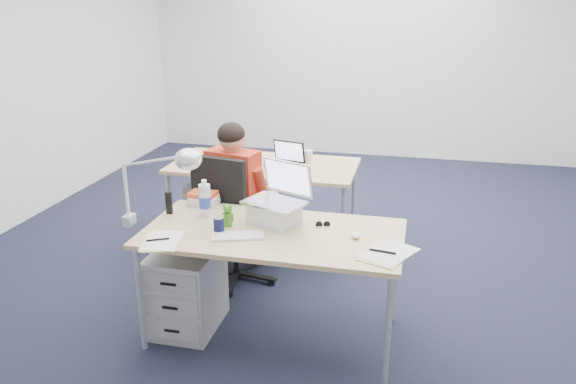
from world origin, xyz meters
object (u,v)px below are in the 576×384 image
at_px(desk_near, 273,238).
at_px(can_koozie, 219,224).
at_px(desk_far, 264,169).
at_px(sunglasses, 323,224).
at_px(office_chair, 234,245).
at_px(drawer_pedestal_far, 215,209).
at_px(book_stack, 203,198).
at_px(silver_laptop, 274,195).
at_px(water_bottle, 205,198).
at_px(wireless_keyboard, 238,236).
at_px(bear_figurine, 228,215).
at_px(seated_person, 243,198).
at_px(drawer_pedestal_near, 187,289).
at_px(far_cup, 308,156).
at_px(dark_laptop, 284,154).
at_px(computer_mouse, 355,236).
at_px(cordless_phone, 169,203).
at_px(desk_lamp, 150,186).
at_px(headphones, 263,216).

xyz_separation_m(desk_near, can_koozie, (-0.32, -0.09, 0.10)).
height_order(desk_far, sunglasses, sunglasses).
relative_size(office_chair, drawer_pedestal_far, 1.89).
bearing_deg(desk_near, book_stack, 149.48).
relative_size(silver_laptop, water_bottle, 1.52).
relative_size(wireless_keyboard, bear_figurine, 2.10).
bearing_deg(seated_person, drawer_pedestal_near, -85.08).
bearing_deg(drawer_pedestal_far, far_cup, 10.47).
relative_size(desk_near, drawer_pedestal_near, 2.91).
bearing_deg(dark_laptop, water_bottle, -85.40).
xyz_separation_m(seated_person, drawer_pedestal_far, (-0.46, 0.58, -0.35)).
height_order(wireless_keyboard, far_cup, far_cup).
relative_size(silver_laptop, computer_mouse, 4.65).
distance_m(cordless_phone, sunglasses, 1.04).
height_order(desk_near, wireless_keyboard, wireless_keyboard).
xyz_separation_m(desk_far, wireless_keyboard, (0.27, -1.55, 0.05)).
bearing_deg(dark_laptop, computer_mouse, -45.93).
height_order(cordless_phone, desk_lamp, desk_lamp).
bearing_deg(cordless_phone, wireless_keyboard, -31.38).
xyz_separation_m(drawer_pedestal_far, cordless_phone, (0.17, -1.27, 0.53)).
relative_size(desk_far, book_stack, 8.03).
bearing_deg(headphones, cordless_phone, -163.17).
height_order(silver_laptop, far_cup, silver_laptop).
bearing_deg(water_bottle, cordless_phone, -177.42).
relative_size(dark_laptop, far_cup, 2.66).
xyz_separation_m(desk_near, headphones, (-0.12, 0.20, 0.06)).
bearing_deg(office_chair, headphones, -40.52).
relative_size(computer_mouse, water_bottle, 0.33).
bearing_deg(silver_laptop, book_stack, -178.96).
height_order(desk_far, silver_laptop, silver_laptop).
bearing_deg(desk_near, can_koozie, -163.57).
bearing_deg(sunglasses, cordless_phone, 165.88).
height_order(office_chair, silver_laptop, silver_laptop).
bearing_deg(book_stack, water_bottle, -64.94).
xyz_separation_m(drawer_pedestal_far, desk_lamp, (0.17, -1.51, 0.73)).
xyz_separation_m(desk_far, sunglasses, (0.74, -1.26, 0.06)).
bearing_deg(cordless_phone, can_koozie, -33.92).
height_order(can_koozie, far_cup, same).
distance_m(drawer_pedestal_near, water_bottle, 0.62).
bearing_deg(sunglasses, office_chair, 131.94).
bearing_deg(sunglasses, water_bottle, 165.47).
bearing_deg(bear_figurine, seated_person, 84.69).
distance_m(desk_near, cordless_phone, 0.77).
xyz_separation_m(drawer_pedestal_near, computer_mouse, (1.09, 0.06, 0.47)).
bearing_deg(desk_lamp, desk_near, 28.09).
relative_size(silver_laptop, headphones, 1.95).
bearing_deg(drawer_pedestal_far, can_koozie, -68.10).
relative_size(silver_laptop, book_stack, 1.92).
distance_m(headphones, sunglasses, 0.41).
distance_m(desk_far, water_bottle, 1.28).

